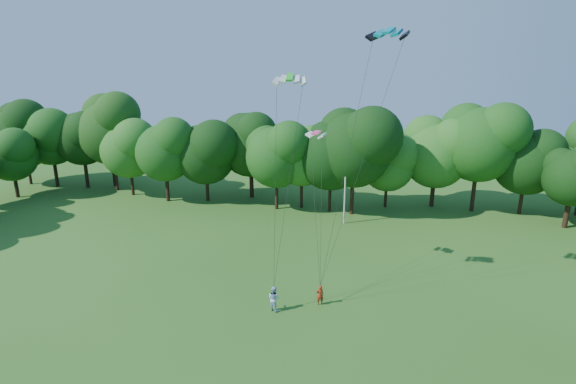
# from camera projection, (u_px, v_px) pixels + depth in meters

# --- Properties ---
(utility_pole) EXTENTS (1.43, 0.18, 7.14)m
(utility_pole) POSITION_uv_depth(u_px,v_px,m) (345.00, 192.00, 50.32)
(utility_pole) COLOR beige
(utility_pole) RESTS_ON ground
(kite_flyer_left) EXTENTS (0.67, 0.54, 1.57)m
(kite_flyer_left) POSITION_uv_depth(u_px,v_px,m) (320.00, 295.00, 33.86)
(kite_flyer_left) COLOR #A32B15
(kite_flyer_left) RESTS_ON ground
(kite_flyer_right) EXTENTS (1.17, 1.08, 1.92)m
(kite_flyer_right) POSITION_uv_depth(u_px,v_px,m) (274.00, 298.00, 33.03)
(kite_flyer_right) COLOR #B1C8F6
(kite_flyer_right) RESTS_ON ground
(kite_teal) EXTENTS (3.03, 2.14, 0.55)m
(kite_teal) POSITION_uv_depth(u_px,v_px,m) (389.00, 31.00, 30.02)
(kite_teal) COLOR #047784
(kite_teal) RESTS_ON ground
(kite_green) EXTENTS (2.41, 1.18, 0.57)m
(kite_green) POSITION_uv_depth(u_px,v_px,m) (290.00, 77.00, 31.60)
(kite_green) COLOR green
(kite_green) RESTS_ON ground
(kite_pink) EXTENTS (1.85, 1.37, 0.29)m
(kite_pink) POSITION_uv_depth(u_px,v_px,m) (316.00, 133.00, 36.50)
(kite_pink) COLOR #E94080
(kite_pink) RESTS_ON ground
(tree_back_west) EXTENTS (9.78, 9.78, 14.23)m
(tree_back_west) POSITION_uv_depth(u_px,v_px,m) (111.00, 129.00, 62.29)
(tree_back_west) COLOR #321C14
(tree_back_west) RESTS_ON ground
(tree_back_center) EXTENTS (9.27, 9.27, 13.49)m
(tree_back_center) POSITION_uv_depth(u_px,v_px,m) (331.00, 144.00, 53.35)
(tree_back_center) COLOR black
(tree_back_center) RESTS_ON ground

